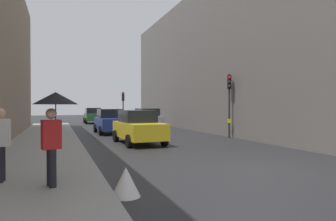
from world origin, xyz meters
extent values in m
plane|color=#28282B|center=(0.00, 0.00, 0.00)|extent=(120.00, 120.00, 0.00)
cube|color=gray|center=(-6.30, 6.00, 0.08)|extent=(3.40, 40.00, 0.16)
cube|color=slate|center=(10.60, 12.73, 5.63)|extent=(12.00, 34.89, 11.27)
cylinder|color=#2D2D2D|center=(0.85, 23.58, 1.74)|extent=(0.12, 0.12, 3.47)
cube|color=black|center=(0.85, 23.58, 2.95)|extent=(0.25, 0.31, 0.84)
cube|color=yellow|center=(0.85, 23.58, 1.05)|extent=(0.21, 0.17, 0.24)
sphere|color=red|center=(0.84, 23.39, 3.21)|extent=(0.18, 0.18, 0.18)
sphere|color=#2D231E|center=(0.84, 23.39, 2.95)|extent=(0.18, 0.18, 0.18)
sphere|color=#2D231E|center=(0.84, 23.39, 2.69)|extent=(0.18, 0.18, 0.18)
cylinder|color=#2D2D2D|center=(4.30, 8.19, 1.99)|extent=(0.12, 0.12, 3.98)
cube|color=black|center=(4.30, 8.19, 3.46)|extent=(0.35, 0.38, 0.84)
cube|color=yellow|center=(4.30, 8.19, 1.05)|extent=(0.25, 0.23, 0.24)
sphere|color=red|center=(4.22, 8.02, 3.72)|extent=(0.18, 0.18, 0.18)
sphere|color=#2D231E|center=(4.22, 8.02, 3.46)|extent=(0.18, 0.18, 0.18)
sphere|color=#2D231E|center=(4.22, 8.02, 3.20)|extent=(0.18, 0.18, 0.18)
cube|color=yellow|center=(-1.72, 7.31, 0.72)|extent=(2.01, 4.28, 0.80)
cube|color=black|center=(-1.73, 7.56, 1.44)|extent=(1.70, 2.08, 0.64)
cylinder|color=black|center=(-0.75, 6.01, 0.32)|extent=(0.25, 0.65, 0.64)
cylinder|color=black|center=(-2.55, 5.92, 0.32)|extent=(0.25, 0.65, 0.64)
cylinder|color=black|center=(-0.88, 8.70, 0.32)|extent=(0.25, 0.65, 0.64)
cylinder|color=black|center=(-2.68, 8.62, 0.32)|extent=(0.25, 0.65, 0.64)
cube|color=#BCBCC1|center=(1.70, 17.67, 0.72)|extent=(2.11, 4.32, 0.80)
cube|color=black|center=(1.71, 17.42, 1.44)|extent=(1.74, 2.11, 0.64)
cylinder|color=black|center=(0.70, 18.95, 0.32)|extent=(0.27, 0.65, 0.64)
cylinder|color=black|center=(2.49, 19.09, 0.32)|extent=(0.27, 0.65, 0.64)
cylinder|color=black|center=(0.90, 16.26, 0.32)|extent=(0.27, 0.65, 0.64)
cylinder|color=black|center=(2.69, 16.39, 0.32)|extent=(0.27, 0.65, 0.64)
cube|color=#2D6038|center=(-1.83, 27.37, 0.72)|extent=(1.84, 4.22, 0.80)
cube|color=black|center=(-1.82, 27.62, 1.44)|extent=(1.62, 2.02, 0.64)
cylinder|color=black|center=(-0.94, 26.01, 0.32)|extent=(0.23, 0.64, 0.64)
cylinder|color=black|center=(-2.74, 26.03, 0.32)|extent=(0.23, 0.64, 0.64)
cylinder|color=black|center=(-0.91, 28.71, 0.32)|extent=(0.23, 0.64, 0.64)
cylinder|color=black|center=(-2.71, 28.73, 0.32)|extent=(0.23, 0.64, 0.64)
cube|color=navy|center=(-2.11, 13.80, 0.72)|extent=(1.84, 4.22, 0.80)
cube|color=black|center=(-2.11, 14.05, 1.44)|extent=(1.62, 2.02, 0.64)
cylinder|color=black|center=(-1.19, 12.45, 0.32)|extent=(0.23, 0.64, 0.64)
cylinder|color=black|center=(-2.99, 12.44, 0.32)|extent=(0.23, 0.64, 0.64)
cylinder|color=black|center=(-1.22, 15.15, 0.32)|extent=(0.23, 0.64, 0.64)
cylinder|color=black|center=(-3.02, 15.14, 0.32)|extent=(0.23, 0.64, 0.64)
cylinder|color=black|center=(-5.88, -0.63, 0.58)|extent=(0.16, 0.16, 0.85)
cylinder|color=black|center=(-5.83, -0.82, 0.58)|extent=(0.16, 0.16, 0.85)
cube|color=red|center=(-5.85, -0.72, 1.34)|extent=(0.45, 0.36, 0.66)
sphere|color=tan|center=(-5.85, -0.72, 1.81)|extent=(0.24, 0.24, 0.24)
cylinder|color=black|center=(-5.76, -0.70, 1.59)|extent=(0.02, 0.02, 0.90)
cone|color=black|center=(-5.76, -0.70, 2.16)|extent=(1.00, 1.00, 0.28)
cylinder|color=black|center=(-7.00, 0.27, 0.58)|extent=(0.16, 0.16, 0.85)
cylinder|color=black|center=(-7.02, 0.08, 0.58)|extent=(0.16, 0.16, 0.85)
cube|color=silver|center=(-7.01, 0.17, 1.34)|extent=(0.42, 0.29, 0.66)
sphere|color=tan|center=(-7.01, 0.17, 1.81)|extent=(0.24, 0.24, 0.24)
cone|color=silver|center=(-4.33, -1.54, 0.33)|extent=(0.64, 0.64, 0.65)
camera|label=1|loc=(-5.73, -7.98, 1.98)|focal=32.15mm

